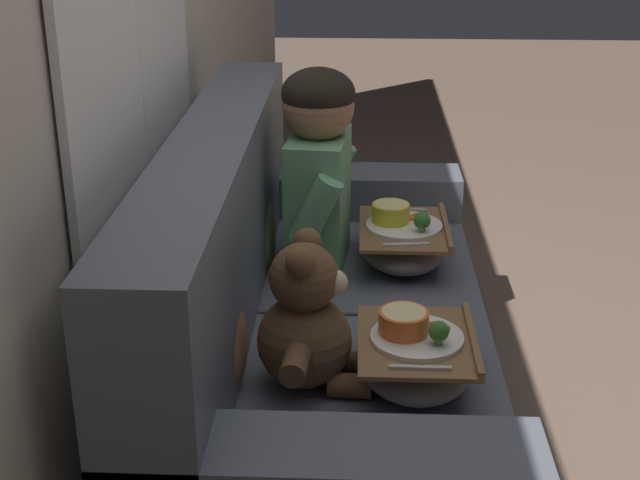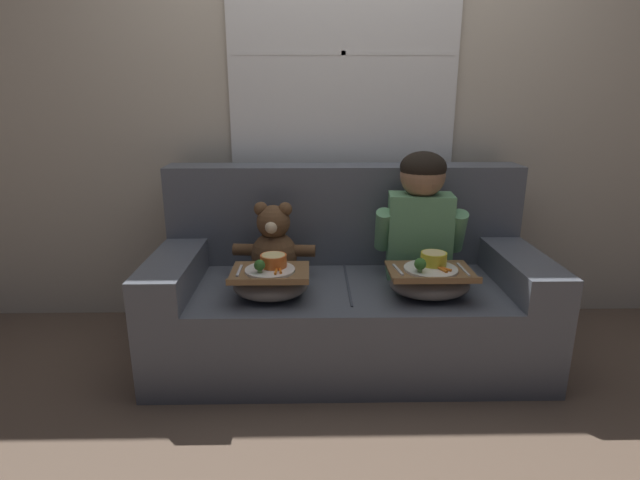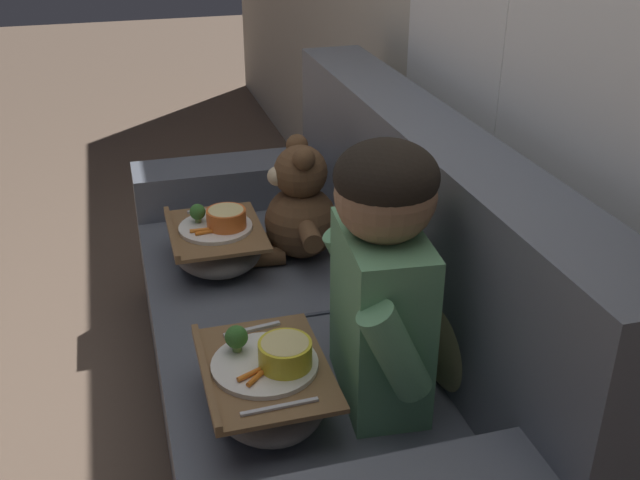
# 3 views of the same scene
# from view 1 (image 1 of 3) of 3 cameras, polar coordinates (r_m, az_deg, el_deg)

# --- Properties ---
(ground_plane) EXTENTS (14.00, 14.00, 0.00)m
(ground_plane) POSITION_cam_1_polar(r_m,az_deg,el_deg) (2.82, 0.86, -12.37)
(ground_plane) COLOR brown
(couch) EXTENTS (1.93, 0.89, 0.96)m
(couch) POSITION_cam_1_polar(r_m,az_deg,el_deg) (2.64, -0.75, -6.34)
(couch) COLOR #565B66
(couch) RESTS_ON ground_plane
(throw_pillow_behind_child) EXTENTS (0.34, 0.16, 0.35)m
(throw_pillow_behind_child) POSITION_cam_1_polar(r_m,az_deg,el_deg) (2.89, -4.07, 1.54)
(throw_pillow_behind_child) COLOR tan
(throw_pillow_behind_child) RESTS_ON couch
(throw_pillow_behind_teddy) EXTENTS (0.31, 0.15, 0.32)m
(throw_pillow_behind_teddy) POSITION_cam_1_polar(r_m,az_deg,el_deg) (2.22, -6.19, -5.38)
(throw_pillow_behind_teddy) COLOR #B2754C
(throw_pillow_behind_teddy) RESTS_ON couch
(child_figure) EXTENTS (0.47, 0.24, 0.64)m
(child_figure) POSITION_cam_1_polar(r_m,az_deg,el_deg) (2.81, -0.09, 5.17)
(child_figure) COLOR #66A370
(child_figure) RESTS_ON couch
(teddy_bear) EXTENTS (0.43, 0.30, 0.39)m
(teddy_bear) POSITION_cam_1_polar(r_m,az_deg,el_deg) (2.19, -0.87, -5.36)
(teddy_bear) COLOR brown
(teddy_bear) RESTS_ON couch
(lap_tray_child) EXTENTS (0.39, 0.29, 0.21)m
(lap_tray_child) POSITION_cam_1_polar(r_m,az_deg,el_deg) (2.91, 5.33, -0.13)
(lap_tray_child) COLOR slate
(lap_tray_child) RESTS_ON child_figure
(lap_tray_teddy) EXTENTS (0.36, 0.29, 0.20)m
(lap_tray_teddy) POSITION_cam_1_polar(r_m,az_deg,el_deg) (2.24, 6.13, -7.50)
(lap_tray_teddy) COLOR slate
(lap_tray_teddy) RESTS_ON teddy_bear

